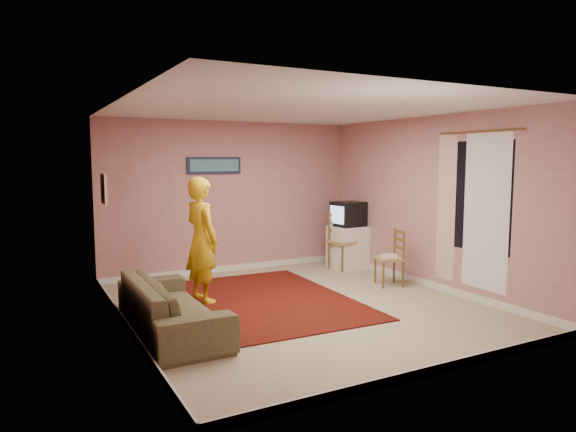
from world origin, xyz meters
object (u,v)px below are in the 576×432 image
tv_cabinet (348,247)px  chair_b (389,252)px  sofa (171,306)px  chair_a (344,235)px  crt_tv (348,214)px  person (202,240)px

tv_cabinet → chair_b: bearing=-97.5°
chair_b → sofa: size_ratio=0.23×
chair_a → chair_b: (-0.06, -1.32, -0.09)m
chair_b → sofa: bearing=-64.9°
crt_tv → person: (-3.03, -0.91, -0.12)m
chair_b → person: (-2.85, 0.47, 0.33)m
crt_tv → sofa: (-3.74, -1.94, -0.67)m
crt_tv → chair_b: crt_tv is taller
crt_tv → chair_b: 1.46m
tv_cabinet → crt_tv: (-0.01, -0.00, 0.60)m
tv_cabinet → crt_tv: 0.60m
chair_a → person: (-2.91, -0.84, 0.24)m
sofa → person: (0.71, 1.03, 0.56)m
person → sofa: bearing=133.2°
chair_a → chair_b: bearing=-98.6°
chair_b → sofa: 3.62m
tv_cabinet → crt_tv: size_ratio=1.36×
tv_cabinet → chair_b: chair_b is taller
person → crt_tv: bearing=-85.5°
crt_tv → chair_a: bearing=-156.8°
chair_a → tv_cabinet: bearing=22.1°
tv_cabinet → crt_tv: bearing=-174.3°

